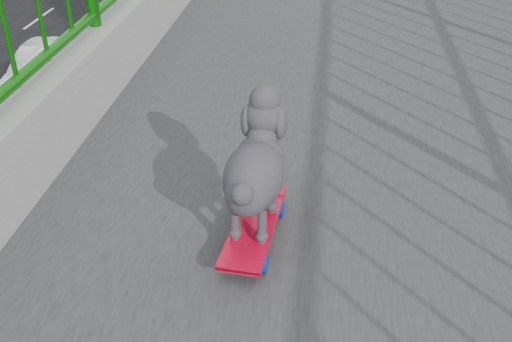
{
  "coord_description": "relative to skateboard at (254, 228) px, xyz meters",
  "views": [
    {
      "loc": [
        -0.35,
        -0.54,
        8.17
      ],
      "look_at": [
        -0.54,
        0.97,
        7.22
      ],
      "focal_mm": 42.0,
      "sensor_mm": 36.0,
      "label": 1
    }
  ],
  "objects": [
    {
      "name": "poodle",
      "position": [
        0.0,
        0.02,
        0.21
      ],
      "size": [
        0.2,
        0.43,
        0.36
      ],
      "rotation": [
        0.0,
        0.0,
        -0.08
      ],
      "color": "#2A272C",
      "rests_on": "skateboard"
    },
    {
      "name": "skateboard",
      "position": [
        0.0,
        0.0,
        0.0
      ],
      "size": [
        0.16,
        0.45,
        0.06
      ],
      "rotation": [
        0.0,
        0.0,
        -0.08
      ],
      "color": "red",
      "rests_on": "footbridge"
    },
    {
      "name": "car_1",
      "position": [
        -8.66,
        15.59,
        -6.27
      ],
      "size": [
        1.64,
        4.71,
        1.55
      ],
      "primitive_type": "imported",
      "color": "white",
      "rests_on": "ground"
    },
    {
      "name": "car_0",
      "position": [
        -5.46,
        12.77,
        -6.28
      ],
      "size": [
        1.8,
        4.48,
        1.53
      ],
      "primitive_type": "imported",
      "color": "white",
      "rests_on": "ground"
    }
  ]
}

